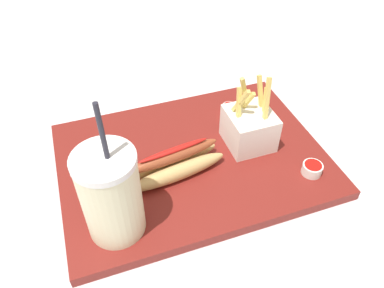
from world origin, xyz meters
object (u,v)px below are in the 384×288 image
Objects in this scene: ketchup_cup_1 at (229,109)px; ketchup_cup_2 at (312,168)px; hot_dog_1 at (174,164)px; fries_basket at (249,127)px; soda_cup at (111,195)px.

ketchup_cup_2 is at bearing -71.17° from ketchup_cup_1.
ketchup_cup_1 and ketchup_cup_2 have the same top height.
hot_dog_1 reaches higher than ketchup_cup_1.
soda_cup is at bearing -158.06° from fries_basket.
ketchup_cup_1 is at bearing 88.58° from fries_basket.
hot_dog_1 is 6.20× the size of ketchup_cup_1.
hot_dog_1 is at bearing 33.92° from soda_cup.
ketchup_cup_1 is 0.22m from ketchup_cup_2.
fries_basket is 0.14m from ketchup_cup_2.
soda_cup reaches higher than fries_basket.
soda_cup is 0.35m from ketchup_cup_1.
fries_basket is at bearing 11.34° from hot_dog_1.
soda_cup is at bearing -143.59° from ketchup_cup_1.
fries_basket reaches higher than ketchup_cup_1.
soda_cup is 7.82× the size of ketchup_cup_1.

